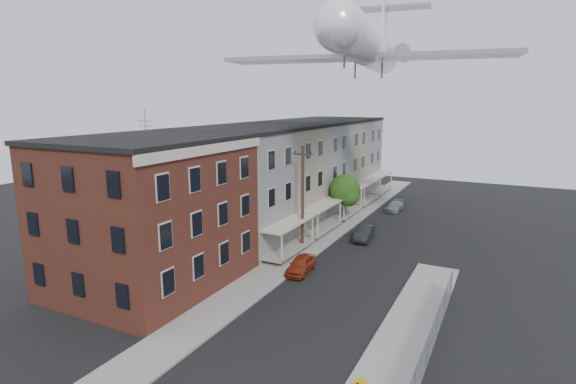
# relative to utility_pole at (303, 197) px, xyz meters

# --- Properties ---
(sidewalk_left) EXTENTS (3.00, 62.00, 0.12)m
(sidewalk_left) POSITION_rel_utility_pole_xyz_m (0.10, 6.00, -4.61)
(sidewalk_left) COLOR gray
(sidewalk_left) RESTS_ON ground
(sidewalk_right) EXTENTS (3.00, 26.00, 0.12)m
(sidewalk_right) POSITION_rel_utility_pole_xyz_m (11.10, -12.00, -4.61)
(sidewalk_right) COLOR gray
(sidewalk_right) RESTS_ON ground
(curb_left) EXTENTS (0.15, 62.00, 0.14)m
(curb_left) POSITION_rel_utility_pole_xyz_m (1.55, 6.00, -4.60)
(curb_left) COLOR gray
(curb_left) RESTS_ON ground
(curb_right) EXTENTS (0.15, 26.00, 0.14)m
(curb_right) POSITION_rel_utility_pole_xyz_m (9.65, -12.00, -4.60)
(curb_right) COLOR gray
(curb_right) RESTS_ON ground
(corner_building) EXTENTS (10.31, 12.30, 12.15)m
(corner_building) POSITION_rel_utility_pole_xyz_m (-6.40, -11.00, 0.49)
(corner_building) COLOR black
(corner_building) RESTS_ON ground
(row_house_a) EXTENTS (11.98, 7.00, 10.30)m
(row_house_a) POSITION_rel_utility_pole_xyz_m (-6.36, -1.50, 0.45)
(row_house_a) COLOR slate
(row_house_a) RESTS_ON ground
(row_house_b) EXTENTS (11.98, 7.00, 10.30)m
(row_house_b) POSITION_rel_utility_pole_xyz_m (-6.36, 5.50, 0.45)
(row_house_b) COLOR gray
(row_house_b) RESTS_ON ground
(row_house_c) EXTENTS (11.98, 7.00, 10.30)m
(row_house_c) POSITION_rel_utility_pole_xyz_m (-6.36, 12.50, 0.45)
(row_house_c) COLOR slate
(row_house_c) RESTS_ON ground
(row_house_d) EXTENTS (11.98, 7.00, 10.30)m
(row_house_d) POSITION_rel_utility_pole_xyz_m (-6.36, 19.50, 0.45)
(row_house_d) COLOR gray
(row_house_d) RESTS_ON ground
(row_house_e) EXTENTS (11.98, 7.00, 10.30)m
(row_house_e) POSITION_rel_utility_pole_xyz_m (-6.36, 26.50, 0.45)
(row_house_e) COLOR slate
(row_house_e) RESTS_ON ground
(chainlink_fence) EXTENTS (0.06, 18.06, 1.90)m
(chainlink_fence) POSITION_rel_utility_pole_xyz_m (12.60, -13.00, -3.68)
(chainlink_fence) COLOR gray
(chainlink_fence) RESTS_ON ground
(utility_pole) EXTENTS (1.80, 0.26, 9.00)m
(utility_pole) POSITION_rel_utility_pole_xyz_m (0.00, 0.00, 0.00)
(utility_pole) COLOR black
(utility_pole) RESTS_ON ground
(street_tree) EXTENTS (3.22, 3.20, 5.20)m
(street_tree) POSITION_rel_utility_pole_xyz_m (0.33, 9.92, -1.22)
(street_tree) COLOR black
(street_tree) RESTS_ON ground
(car_near) EXTENTS (1.83, 3.83, 1.26)m
(car_near) POSITION_rel_utility_pole_xyz_m (2.00, -4.57, -4.04)
(car_near) COLOR maroon
(car_near) RESTS_ON ground
(car_mid) EXTENTS (1.77, 4.01, 1.28)m
(car_mid) POSITION_rel_utility_pole_xyz_m (3.80, 5.36, -4.03)
(car_mid) COLOR black
(car_mid) RESTS_ON ground
(car_far) EXTENTS (1.61, 3.78, 1.08)m
(car_far) POSITION_rel_utility_pole_xyz_m (3.67, 17.70, -4.13)
(car_far) COLOR gray
(car_far) RESTS_ON ground
(airplane) EXTENTS (25.18, 28.76, 8.27)m
(airplane) POSITION_rel_utility_pole_xyz_m (2.85, 7.90, 12.70)
(airplane) COLOR white
(airplane) RESTS_ON ground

